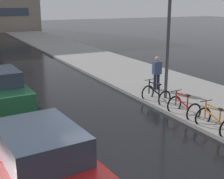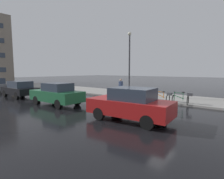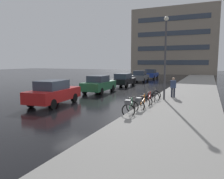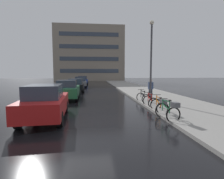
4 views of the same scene
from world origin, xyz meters
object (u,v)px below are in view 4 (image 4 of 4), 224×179
(bicycle_nearest, at_px, (169,110))
(car_blue, at_px, (83,80))
(car_black, at_px, (76,85))
(bicycle_third, at_px, (150,101))
(bicycle_farthest, at_px, (143,97))
(car_grey, at_px, (80,82))
(streetlamp, at_px, (151,54))
(bicycle_second, at_px, (160,105))
(car_green, at_px, (67,90))
(car_red, at_px, (45,102))
(pedestrian, at_px, (151,88))

(bicycle_nearest, xyz_separation_m, car_blue, (-5.64, 26.90, 0.31))
(car_black, height_order, car_blue, car_blue)
(bicycle_third, height_order, bicycle_farthest, bicycle_farthest)
(car_grey, height_order, streetlamp, streetlamp)
(bicycle_second, relative_size, car_green, 0.33)
(car_red, height_order, car_grey, car_red)
(bicycle_nearest, xyz_separation_m, pedestrian, (1.28, 6.52, 0.46))
(car_green, relative_size, streetlamp, 0.71)
(bicycle_second, height_order, car_blue, car_blue)
(bicycle_farthest, relative_size, streetlamp, 0.19)
(car_green, bearing_deg, bicycle_third, -34.52)
(bicycle_third, bearing_deg, car_black, 119.44)
(car_grey, xyz_separation_m, pedestrian, (6.87, -13.85, 0.16))
(bicycle_second, distance_m, car_grey, 19.69)
(bicycle_second, bearing_deg, bicycle_nearest, -96.49)
(car_red, xyz_separation_m, car_blue, (0.14, 26.08, -0.02))
(streetlamp, bearing_deg, car_blue, 106.61)
(car_green, height_order, car_blue, car_blue)
(car_black, bearing_deg, pedestrian, -45.66)
(bicycle_farthest, relative_size, car_grey, 0.27)
(pedestrian, bearing_deg, streetlamp, -108.89)
(car_red, bearing_deg, car_blue, 89.70)
(bicycle_nearest, distance_m, bicycle_second, 1.56)
(bicycle_nearest, height_order, car_red, car_red)
(bicycle_third, height_order, pedestrian, pedestrian)
(car_black, bearing_deg, streetlamp, -52.34)
(bicycle_nearest, relative_size, bicycle_second, 0.97)
(bicycle_farthest, bearing_deg, car_green, 159.37)
(car_grey, xyz_separation_m, car_blue, (-0.04, 6.53, 0.01))
(streetlamp, bearing_deg, car_grey, 112.99)
(car_blue, bearing_deg, car_black, -89.94)
(bicycle_nearest, relative_size, car_grey, 0.33)
(bicycle_nearest, distance_m, streetlamp, 6.13)
(car_green, distance_m, car_blue, 19.58)
(bicycle_second, distance_m, bicycle_farthest, 3.54)
(bicycle_farthest, bearing_deg, bicycle_third, -91.31)
(car_black, xyz_separation_m, streetlamp, (6.46, -8.36, 2.82))
(bicycle_third, bearing_deg, car_grey, 108.71)
(car_black, distance_m, pedestrian, 9.87)
(bicycle_farthest, xyz_separation_m, car_blue, (-5.88, 21.81, 0.43))
(bicycle_second, height_order, bicycle_third, bicycle_second)
(bicycle_farthest, distance_m, car_blue, 22.59)
(bicycle_second, xyz_separation_m, bicycle_third, (0.02, 1.72, -0.08))
(car_green, xyz_separation_m, car_blue, (0.05, 19.58, 0.00))
(bicycle_third, xyz_separation_m, car_blue, (-5.83, 23.63, 0.43))
(bicycle_second, height_order, car_grey, car_grey)
(bicycle_third, distance_m, car_black, 11.85)
(bicycle_nearest, height_order, bicycle_third, bicycle_nearest)
(car_green, height_order, pedestrian, pedestrian)
(bicycle_second, relative_size, bicycle_farthest, 1.24)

